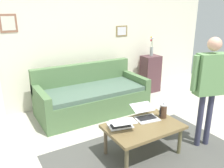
{
  "coord_description": "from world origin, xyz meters",
  "views": [
    {
      "loc": [
        1.74,
        2.27,
        1.94
      ],
      "look_at": [
        -0.02,
        -0.69,
        0.8
      ],
      "focal_mm": 37.53,
      "sensor_mm": 36.0,
      "label": 1
    }
  ],
  "objects": [
    {
      "name": "laptop_left",
      "position": [
        -0.21,
        -0.08,
        0.48
      ],
      "size": [
        0.37,
        0.42,
        0.15
      ],
      "color": "silver",
      "rests_on": "coffee_table"
    },
    {
      "name": "back_wall",
      "position": [
        0.0,
        -2.2,
        1.35
      ],
      "size": [
        7.04,
        0.11,
        2.7
      ],
      "color": "silver",
      "rests_on": "ground_plane"
    },
    {
      "name": "person_standing",
      "position": [
        -0.93,
        0.35,
        1.01
      ],
      "size": [
        0.56,
        0.28,
        1.58
      ],
      "color": "#34354D",
      "rests_on": "ground_plane"
    },
    {
      "name": "laptop_center",
      "position": [
        0.24,
        -0.02,
        0.48
      ],
      "size": [
        0.39,
        0.42,
        0.14
      ],
      "color": "silver",
      "rests_on": "coffee_table"
    },
    {
      "name": "coffee_table",
      "position": [
        -0.04,
        0.09,
        0.39
      ],
      "size": [
        1.01,
        0.64,
        0.44
      ],
      "color": "brown",
      "rests_on": "ground_plane"
    },
    {
      "name": "couch",
      "position": [
        -0.05,
        -1.51,
        0.3
      ],
      "size": [
        2.04,
        0.94,
        0.88
      ],
      "color": "#517145",
      "rests_on": "ground_plane"
    },
    {
      "name": "flower_vase",
      "position": [
        -1.76,
        -1.85,
        1.03
      ],
      "size": [
        0.08,
        0.1,
        0.45
      ],
      "color": "#929B99",
      "rests_on": "side_shelf"
    },
    {
      "name": "french_press",
      "position": [
        -0.43,
        0.05,
        0.54
      ],
      "size": [
        0.12,
        0.1,
        0.23
      ],
      "color": "#4C3323",
      "rests_on": "coffee_table"
    },
    {
      "name": "area_rug",
      "position": [
        -0.04,
        0.19,
        0.0
      ],
      "size": [
        2.55,
        1.55,
        0.01
      ],
      "primitive_type": "cube",
      "color": "#494944",
      "rests_on": "ground_plane"
    },
    {
      "name": "side_shelf",
      "position": [
        -1.76,
        -1.85,
        0.43
      ],
      "size": [
        0.42,
        0.32,
        0.86
      ],
      "color": "#513136",
      "rests_on": "ground_plane"
    },
    {
      "name": "ground_plane",
      "position": [
        0.0,
        0.0,
        0.0
      ],
      "size": [
        7.68,
        7.68,
        0.0
      ],
      "primitive_type": "plane",
      "color": "#B8B2A2"
    }
  ]
}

